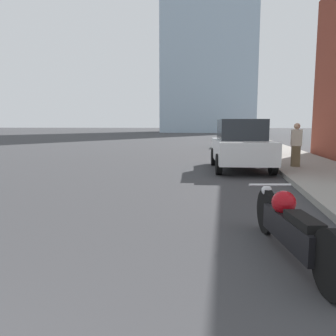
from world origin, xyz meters
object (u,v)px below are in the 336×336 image
parked_car_green (233,136)px  pedestrian (296,145)px  parked_car_white (241,145)px  parked_car_red (231,133)px  motorcycle (291,226)px

parked_car_green → pedestrian: size_ratio=2.85×
parked_car_white → parked_car_red: parked_car_white is taller
motorcycle → parked_car_green: 21.23m
parked_car_green → parked_car_red: bearing=91.1°
parked_car_green → motorcycle: bearing=-88.2°
parked_car_green → parked_car_white: bearing=-89.0°
parked_car_red → pedestrian: bearing=-87.9°
parked_car_white → pedestrian: size_ratio=2.82×
parked_car_red → pedestrian: (1.80, -25.78, 0.18)m
parked_car_red → motorcycle: bearing=-91.8°
parked_car_green → parked_car_red: parked_car_green is taller
motorcycle → parked_car_white: 8.26m
parked_car_white → parked_car_green: parked_car_white is taller
motorcycle → parked_car_red: parked_car_red is taller
pedestrian → parked_car_white: bearing=-178.3°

